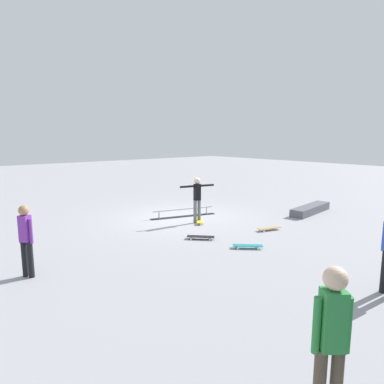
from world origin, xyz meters
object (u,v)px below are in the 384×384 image
skateboard_main (199,221)px  bystander_purple_shirt (26,237)px  bystander_green_shirt (331,339)px  loose_skateboard_black (201,237)px  skate_ledge (311,209)px  grind_rail (183,213)px  skater_main (197,197)px  loose_skateboard_natural (269,228)px  loose_skateboard_teal (248,246)px

skateboard_main → bystander_purple_shirt: size_ratio=0.49×
bystander_green_shirt → loose_skateboard_black: bearing=-82.1°
bystander_green_shirt → loose_skateboard_black: 6.63m
skate_ledge → loose_skateboard_black: 5.63m
grind_rail → skater_main: 1.30m
grind_rail → skateboard_main: size_ratio=3.33×
skateboard_main → loose_skateboard_natural: (-1.06, 2.19, 0.00)m
skate_ledge → loose_skateboard_teal: skate_ledge is taller
loose_skateboard_natural → skater_main: bearing=133.1°
skater_main → loose_skateboard_natural: skater_main is taller
loose_skateboard_teal → loose_skateboard_black: bearing=149.9°
bystander_green_shirt → loose_skateboard_teal: (-3.73, -4.24, -0.91)m
skate_ledge → bystander_purple_shirt: (10.23, -0.54, 0.73)m
bystander_purple_shirt → skater_main: bearing=67.5°
loose_skateboard_teal → skateboard_main: bearing=117.8°
bystander_purple_shirt → loose_skateboard_natural: (-6.91, 1.05, -0.81)m
skateboard_main → bystander_green_shirt: size_ratio=0.44×
skater_main → grind_rail: bearing=93.8°
skater_main → loose_skateboard_black: (1.20, 1.54, -0.85)m
bystander_green_shirt → loose_skateboard_black: bystander_green_shirt is taller
grind_rail → skateboard_main: bearing=98.4°
skate_ledge → skater_main: bearing=-21.4°
grind_rail → loose_skateboard_black: size_ratio=3.51×
bystander_purple_shirt → loose_skateboard_natural: bearing=47.2°
skater_main → loose_skateboard_teal: size_ratio=2.21×
skater_main → skate_ledge: bearing=-6.4°
loose_skateboard_teal → grind_rail: bearing=119.8°
grind_rail → skater_main: (0.20, 1.02, 0.79)m
bystander_green_shirt → skateboard_main: bearing=-84.3°
skate_ledge → loose_skateboard_natural: skate_ledge is taller
skate_ledge → grind_rail: bearing=-33.1°
skate_ledge → loose_skateboard_teal: size_ratio=3.50×
skate_ledge → loose_skateboard_black: bearing=-1.9°
skate_ledge → bystander_purple_shirt: size_ratio=1.61×
bystander_purple_shirt → loose_skateboard_teal: size_ratio=2.18×
skater_main → skateboard_main: size_ratio=2.08×
bystander_green_shirt → grind_rail: bearing=-81.6°
grind_rail → loose_skateboard_black: grind_rail is taller
loose_skateboard_natural → loose_skateboard_black: (2.31, -0.70, 0.00)m
skater_main → loose_skateboard_natural: 2.64m
skateboard_main → bystander_green_shirt: bearing=4.5°
bystander_green_shirt → loose_skateboard_natural: bystander_green_shirt is taller
grind_rail → loose_skateboard_natural: grind_rail is taller
grind_rail → skater_main: skater_main is taller
skater_main → loose_skateboard_natural: bearing=-48.7°
skate_ledge → bystander_green_shirt: (8.94, 5.49, 0.83)m
grind_rail → loose_skateboard_teal: bearing=92.8°
skate_ledge → skater_main: size_ratio=1.59×
bystander_purple_shirt → bystander_green_shirt: bearing=-22.1°
skate_ledge → loose_skateboard_natural: bearing=8.8°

